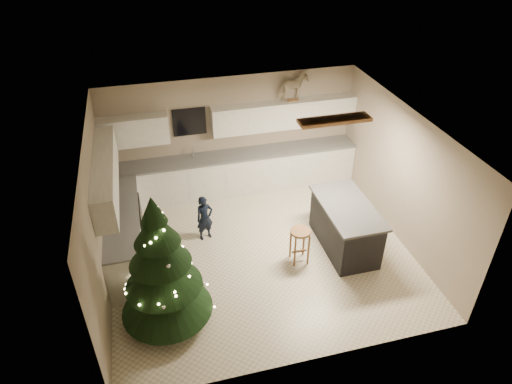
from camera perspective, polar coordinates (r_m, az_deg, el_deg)
ground_plane at (r=8.80m, az=0.58°, el=-7.47°), size 5.50×5.50×0.00m
room_shell at (r=7.76m, az=0.81°, el=2.31°), size 5.52×5.02×2.61m
cabinetry at (r=9.51m, az=-7.29°, el=1.50°), size 5.50×3.20×2.00m
island at (r=8.79m, az=11.07°, el=-4.20°), size 0.90×1.70×0.95m
bar_stool at (r=8.32m, az=5.52°, el=-5.76°), size 0.37×0.37×0.70m
christmas_tree at (r=7.10m, az=-11.62°, el=-9.93°), size 1.49×1.44×2.38m
toddler at (r=8.89m, az=-6.43°, el=-3.27°), size 0.39×0.31×0.95m
rocking_horse at (r=9.87m, az=4.68°, el=12.90°), size 0.71×0.49×0.57m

